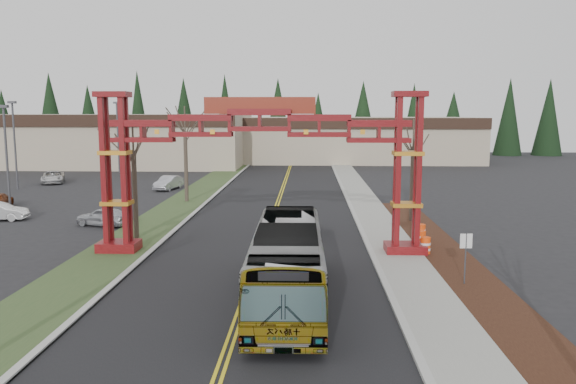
{
  "coord_description": "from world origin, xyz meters",
  "views": [
    {
      "loc": [
        2.63,
        -12.44,
        7.77
      ],
      "look_at": [
        1.62,
        15.38,
        3.82
      ],
      "focal_mm": 35.0,
      "sensor_mm": 36.0,
      "label": 1
    }
  ],
  "objects_px": {
    "parked_car_far_a": "(168,183)",
    "bare_tree_median_far": "(185,132)",
    "transit_bus": "(288,263)",
    "bare_tree_median_mid": "(133,154)",
    "retail_building_east": "(353,139)",
    "light_pole_near": "(6,151)",
    "gateway_arch": "(260,146)",
    "light_pole_mid": "(14,139)",
    "light_pole_far": "(118,132)",
    "street_sign": "(466,249)",
    "barrel_north": "(421,233)",
    "barrel_south": "(425,246)",
    "silver_sedan": "(296,221)",
    "retail_building_west": "(94,139)",
    "parked_car_far_b": "(53,177)",
    "parked_car_near_a": "(104,217)",
    "barrel_mid": "(421,239)",
    "bare_tree_right_far": "(413,147)"
  },
  "relations": [
    {
      "from": "bare_tree_right_far",
      "to": "light_pole_mid",
      "type": "distance_m",
      "value": 40.5
    },
    {
      "from": "parked_car_near_a",
      "to": "street_sign",
      "type": "xyz_separation_m",
      "value": [
        21.17,
        -12.82,
        1.08
      ]
    },
    {
      "from": "bare_tree_median_mid",
      "to": "light_pole_mid",
      "type": "bearing_deg",
      "value": 130.75
    },
    {
      "from": "transit_bus",
      "to": "light_pole_far",
      "type": "relative_size",
      "value": 1.29
    },
    {
      "from": "parked_car_far_b",
      "to": "bare_tree_median_mid",
      "type": "relative_size",
      "value": 0.66
    },
    {
      "from": "transit_bus",
      "to": "parked_car_far_a",
      "type": "distance_m",
      "value": 36.33
    },
    {
      "from": "light_pole_far",
      "to": "street_sign",
      "type": "xyz_separation_m",
      "value": [
        31.61,
        -46.89,
        -3.55
      ]
    },
    {
      "from": "retail_building_west",
      "to": "transit_bus",
      "type": "bearing_deg",
      "value": -62.86
    },
    {
      "from": "transit_bus",
      "to": "bare_tree_median_far",
      "type": "distance_m",
      "value": 27.97
    },
    {
      "from": "transit_bus",
      "to": "bare_tree_median_mid",
      "type": "bearing_deg",
      "value": 130.1
    },
    {
      "from": "parked_car_far_b",
      "to": "bare_tree_median_mid",
      "type": "height_order",
      "value": "bare_tree_median_mid"
    },
    {
      "from": "bare_tree_median_mid",
      "to": "street_sign",
      "type": "xyz_separation_m",
      "value": [
        17.7,
        -8.94,
        -3.56
      ]
    },
    {
      "from": "bare_tree_median_mid",
      "to": "retail_building_east",
      "type": "bearing_deg",
      "value": 72.95
    },
    {
      "from": "gateway_arch",
      "to": "transit_bus",
      "type": "distance_m",
      "value": 9.34
    },
    {
      "from": "light_pole_mid",
      "to": "barrel_south",
      "type": "relative_size",
      "value": 8.67
    },
    {
      "from": "street_sign",
      "to": "bare_tree_median_far",
      "type": "bearing_deg",
      "value": 127.07
    },
    {
      "from": "parked_car_far_a",
      "to": "bare_tree_median_far",
      "type": "bearing_deg",
      "value": -53.53
    },
    {
      "from": "silver_sedan",
      "to": "bare_tree_median_far",
      "type": "relative_size",
      "value": 0.55
    },
    {
      "from": "gateway_arch",
      "to": "bare_tree_median_far",
      "type": "xyz_separation_m",
      "value": [
        -8.0,
        17.74,
        0.13
      ]
    },
    {
      "from": "retail_building_east",
      "to": "light_pole_near",
      "type": "height_order",
      "value": "light_pole_near"
    },
    {
      "from": "light_pole_mid",
      "to": "barrel_north",
      "type": "relative_size",
      "value": 8.4
    },
    {
      "from": "parked_car_near_a",
      "to": "parked_car_far_b",
      "type": "bearing_deg",
      "value": -130.27
    },
    {
      "from": "retail_building_east",
      "to": "barrel_mid",
      "type": "xyz_separation_m",
      "value": [
        -0.77,
        -60.21,
        -3.03
      ]
    },
    {
      "from": "transit_bus",
      "to": "bare_tree_median_mid",
      "type": "relative_size",
      "value": 1.61
    },
    {
      "from": "bare_tree_median_mid",
      "to": "light_pole_far",
      "type": "height_order",
      "value": "light_pole_far"
    },
    {
      "from": "silver_sedan",
      "to": "street_sign",
      "type": "bearing_deg",
      "value": -43.36
    },
    {
      "from": "light_pole_mid",
      "to": "bare_tree_median_far",
      "type": "bearing_deg",
      "value": -22.0
    },
    {
      "from": "retail_building_east",
      "to": "retail_building_west",
      "type": "bearing_deg",
      "value": -168.69
    },
    {
      "from": "bare_tree_median_far",
      "to": "light_pole_mid",
      "type": "xyz_separation_m",
      "value": [
        -19.15,
        7.74,
        -0.95
      ]
    },
    {
      "from": "transit_bus",
      "to": "parked_car_far_b",
      "type": "distance_m",
      "value": 47.39
    },
    {
      "from": "parked_car_far_a",
      "to": "barrel_mid",
      "type": "relative_size",
      "value": 4.36
    },
    {
      "from": "bare_tree_right_far",
      "to": "barrel_north",
      "type": "xyz_separation_m",
      "value": [
        -0.52,
        -6.15,
        -4.83
      ]
    },
    {
      "from": "bare_tree_median_far",
      "to": "barrel_north",
      "type": "height_order",
      "value": "bare_tree_median_far"
    },
    {
      "from": "transit_bus",
      "to": "light_pole_mid",
      "type": "xyz_separation_m",
      "value": [
        -28.95,
        33.55,
        3.51
      ]
    },
    {
      "from": "transit_bus",
      "to": "bare_tree_median_mid",
      "type": "xyz_separation_m",
      "value": [
        -9.8,
        11.33,
        3.65
      ]
    },
    {
      "from": "transit_bus",
      "to": "barrel_north",
      "type": "bearing_deg",
      "value": 54.97
    },
    {
      "from": "gateway_arch",
      "to": "transit_bus",
      "type": "height_order",
      "value": "gateway_arch"
    },
    {
      "from": "gateway_arch",
      "to": "retail_building_east",
      "type": "relative_size",
      "value": 0.48
    },
    {
      "from": "light_pole_far",
      "to": "gateway_arch",
      "type": "bearing_deg",
      "value": -61.99
    },
    {
      "from": "transit_bus",
      "to": "light_pole_near",
      "type": "bearing_deg",
      "value": 137.74
    },
    {
      "from": "transit_bus",
      "to": "light_pole_mid",
      "type": "height_order",
      "value": "light_pole_mid"
    },
    {
      "from": "parked_car_far_b",
      "to": "bare_tree_median_far",
      "type": "relative_size",
      "value": 0.58
    },
    {
      "from": "gateway_arch",
      "to": "barrel_mid",
      "type": "height_order",
      "value": "gateway_arch"
    },
    {
      "from": "parked_car_near_a",
      "to": "parked_car_far_b",
      "type": "xyz_separation_m",
      "value": [
        -14.28,
        23.34,
        0.02
      ]
    },
    {
      "from": "parked_car_far_b",
      "to": "bare_tree_median_far",
      "type": "xyz_separation_m",
      "value": [
        17.75,
        -12.73,
        5.44
      ]
    },
    {
      "from": "silver_sedan",
      "to": "parked_car_far_a",
      "type": "bearing_deg",
      "value": 135.78
    },
    {
      "from": "bare_tree_median_far",
      "to": "barrel_north",
      "type": "distance_m",
      "value": 23.42
    },
    {
      "from": "transit_bus",
      "to": "barrel_south",
      "type": "distance_m",
      "value": 10.76
    },
    {
      "from": "transit_bus",
      "to": "parked_car_far_b",
      "type": "xyz_separation_m",
      "value": [
        -27.55,
        38.55,
        -0.97
      ]
    },
    {
      "from": "retail_building_west",
      "to": "street_sign",
      "type": "height_order",
      "value": "retail_building_west"
    }
  ]
}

